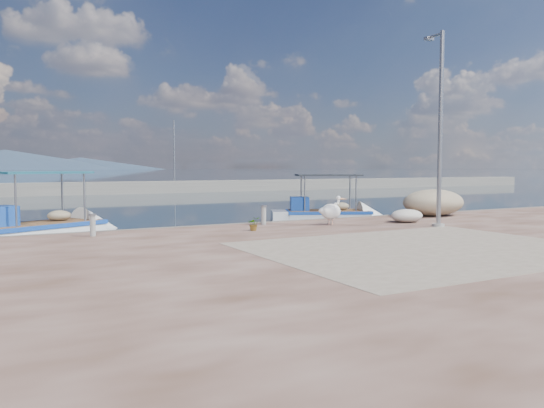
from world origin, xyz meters
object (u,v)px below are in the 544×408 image
(lamp_post, at_px, (440,135))
(boat_right, at_px, (327,217))
(bollard_near, at_px, (264,214))
(boat_left, at_px, (40,233))
(pelican, at_px, (331,211))

(lamp_post, bearing_deg, boat_right, 88.83)
(bollard_near, bearing_deg, boat_left, 153.52)
(boat_left, height_order, bollard_near, boat_left)
(boat_right, xyz_separation_m, bollard_near, (-5.45, -3.82, 0.69))
(lamp_post, bearing_deg, boat_left, 150.28)
(boat_left, relative_size, boat_right, 1.08)
(boat_right, xyz_separation_m, pelican, (-3.24, -5.06, 0.80))
(bollard_near, bearing_deg, lamp_post, -33.93)
(pelican, bearing_deg, lamp_post, -23.09)
(boat_right, bearing_deg, pelican, -97.96)
(boat_right, bearing_deg, boat_left, -154.83)
(boat_left, height_order, boat_right, boat_left)
(pelican, xyz_separation_m, bollard_near, (-2.21, 1.24, -0.11))
(boat_left, bearing_deg, bollard_near, -51.36)
(lamp_post, xyz_separation_m, bollard_near, (-5.30, 3.57, -2.90))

